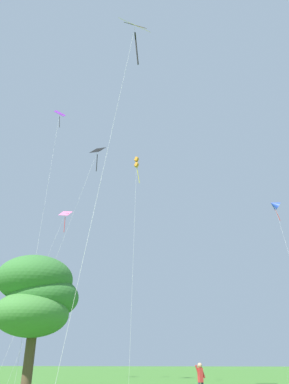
% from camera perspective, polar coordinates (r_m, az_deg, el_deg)
% --- Properties ---
extents(kite_purple_streamer, '(3.82, 8.88, 29.48)m').
position_cam_1_polar(kite_purple_streamer, '(44.53, -13.25, 9.79)').
color(kite_purple_streamer, purple).
rests_on(kite_purple_streamer, ground_plane).
extents(kite_pink_low, '(1.72, 10.02, 19.02)m').
position_cam_1_polar(kite_pink_low, '(46.12, -12.41, -4.30)').
color(kite_pink_low, pink).
rests_on(kite_pink_low, ground_plane).
extents(kite_yellow_diamond, '(2.09, 8.08, 26.04)m').
position_cam_1_polar(kite_yellow_diamond, '(29.90, -1.50, 23.07)').
color(kite_yellow_diamond, yellow).
rests_on(kite_yellow_diamond, ground_plane).
extents(kite_blue_delta, '(1.41, 11.17, 17.31)m').
position_cam_1_polar(kite_blue_delta, '(40.82, 19.40, -1.90)').
color(kite_blue_delta, blue).
rests_on(kite_blue_delta, ground_plane).
extents(kite_black_large, '(4.55, 7.14, 24.17)m').
position_cam_1_polar(kite_black_large, '(41.50, -7.60, 5.09)').
color(kite_black_large, black).
rests_on(kite_black_large, ground_plane).
extents(kite_orange_box, '(1.00, 5.38, 20.34)m').
position_cam_1_polar(kite_orange_box, '(36.52, -1.23, 4.14)').
color(kite_orange_box, orange).
rests_on(kite_orange_box, ground_plane).
extents(person_far_back, '(0.49, 0.39, 1.69)m').
position_cam_1_polar(person_far_back, '(20.10, 8.64, -26.53)').
color(person_far_back, '#2D3351').
rests_on(person_far_back, ground_plane).
extents(tree_right_cluster, '(5.72, 5.71, 8.75)m').
position_cam_1_polar(tree_right_cluster, '(27.94, -16.34, -15.14)').
color(tree_right_cluster, brown).
rests_on(tree_right_cluster, ground_plane).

